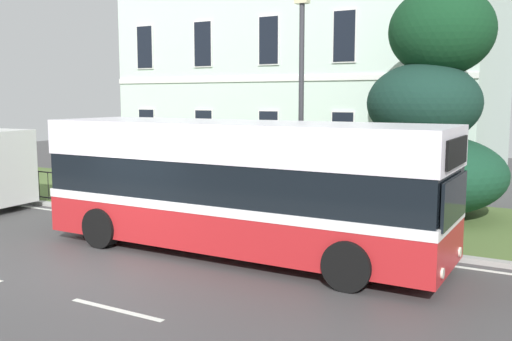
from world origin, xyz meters
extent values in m
cube|color=#434243|center=(0.00, 0.00, -0.03)|extent=(60.00, 56.00, 0.06)
cube|color=silver|center=(0.00, 3.65, 0.00)|extent=(54.00, 0.14, 0.01)
cube|color=silver|center=(2.00, -1.80, 0.00)|extent=(2.00, 0.12, 0.01)
cube|color=#9E9E99|center=(0.00, 4.12, 0.06)|extent=(57.00, 0.24, 0.12)
cube|color=#506933|center=(0.00, 7.36, 0.06)|extent=(57.00, 6.24, 0.12)
cube|color=silver|center=(-2.10, 16.32, 6.05)|extent=(15.55, 10.11, 11.85)
cube|color=white|center=(-2.10, 11.24, 4.29)|extent=(15.55, 0.06, 0.20)
cube|color=#2D333D|center=(-2.10, 11.23, 1.22)|extent=(1.10, 0.06, 2.20)
cube|color=white|center=(-8.32, 11.23, 2.13)|extent=(0.92, 0.04, 1.91)
cube|color=black|center=(-8.32, 11.21, 2.13)|extent=(0.82, 0.03, 1.81)
cube|color=white|center=(-5.21, 11.23, 2.13)|extent=(0.92, 0.04, 1.91)
cube|color=black|center=(-5.21, 11.21, 2.13)|extent=(0.82, 0.03, 1.81)
cube|color=white|center=(-2.10, 11.23, 2.13)|extent=(0.92, 0.04, 1.91)
cube|color=black|center=(-2.10, 11.21, 2.13)|extent=(0.82, 0.03, 1.81)
cube|color=white|center=(1.01, 11.23, 2.13)|extent=(0.92, 0.04, 1.91)
cube|color=black|center=(1.01, 11.21, 2.13)|extent=(0.82, 0.03, 1.81)
cube|color=white|center=(4.12, 11.23, 2.13)|extent=(0.92, 0.04, 1.91)
cube|color=black|center=(4.12, 11.21, 2.13)|extent=(0.82, 0.03, 1.81)
cube|color=white|center=(-8.32, 11.23, 5.77)|extent=(0.92, 0.04, 1.91)
cube|color=black|center=(-8.32, 11.21, 5.77)|extent=(0.82, 0.03, 1.81)
cube|color=white|center=(-5.21, 11.23, 5.77)|extent=(0.92, 0.04, 1.91)
cube|color=black|center=(-5.21, 11.21, 5.77)|extent=(0.82, 0.03, 1.81)
cube|color=white|center=(-2.10, 11.23, 5.77)|extent=(0.92, 0.04, 1.91)
cube|color=black|center=(-2.10, 11.21, 5.77)|extent=(0.82, 0.03, 1.81)
cube|color=white|center=(1.01, 11.23, 5.77)|extent=(0.92, 0.04, 1.91)
cube|color=black|center=(1.01, 11.21, 5.77)|extent=(0.82, 0.03, 1.81)
cube|color=white|center=(4.12, 11.23, 5.77)|extent=(0.92, 0.04, 1.91)
cube|color=black|center=(4.12, 11.21, 5.77)|extent=(0.82, 0.03, 1.81)
cube|color=black|center=(-2.10, 4.40, 1.07)|extent=(12.28, 0.04, 0.04)
cube|color=black|center=(-2.10, 4.40, 0.20)|extent=(12.28, 0.04, 0.04)
cylinder|color=black|center=(-8.24, 4.40, 0.59)|extent=(0.02, 0.02, 0.95)
cylinder|color=black|center=(-7.78, 4.40, 0.59)|extent=(0.02, 0.02, 0.95)
cylinder|color=black|center=(-7.33, 4.40, 0.59)|extent=(0.02, 0.02, 0.95)
cylinder|color=black|center=(-6.88, 4.40, 0.59)|extent=(0.02, 0.02, 0.95)
cylinder|color=black|center=(-6.42, 4.40, 0.59)|extent=(0.02, 0.02, 0.95)
cylinder|color=black|center=(-5.97, 4.40, 0.59)|extent=(0.02, 0.02, 0.95)
cylinder|color=black|center=(-5.51, 4.40, 0.59)|extent=(0.02, 0.02, 0.95)
cylinder|color=black|center=(-5.06, 4.40, 0.59)|extent=(0.02, 0.02, 0.95)
cylinder|color=black|center=(-4.60, 4.40, 0.59)|extent=(0.02, 0.02, 0.95)
cylinder|color=black|center=(-4.15, 4.40, 0.59)|extent=(0.02, 0.02, 0.95)
cylinder|color=black|center=(-3.69, 4.40, 0.59)|extent=(0.02, 0.02, 0.95)
cylinder|color=black|center=(-3.24, 4.40, 0.59)|extent=(0.02, 0.02, 0.95)
cylinder|color=black|center=(-2.78, 4.40, 0.59)|extent=(0.02, 0.02, 0.95)
cylinder|color=black|center=(-2.33, 4.40, 0.59)|extent=(0.02, 0.02, 0.95)
cylinder|color=black|center=(-1.87, 4.40, 0.59)|extent=(0.02, 0.02, 0.95)
cylinder|color=black|center=(-1.42, 4.40, 0.59)|extent=(0.02, 0.02, 0.95)
cylinder|color=black|center=(-0.96, 4.40, 0.59)|extent=(0.02, 0.02, 0.95)
cylinder|color=black|center=(-0.51, 4.40, 0.59)|extent=(0.02, 0.02, 0.95)
cylinder|color=black|center=(-0.06, 4.40, 0.59)|extent=(0.02, 0.02, 0.95)
cylinder|color=black|center=(0.40, 4.40, 0.59)|extent=(0.02, 0.02, 0.95)
cylinder|color=black|center=(0.85, 4.40, 0.59)|extent=(0.02, 0.02, 0.95)
cylinder|color=black|center=(1.31, 4.40, 0.59)|extent=(0.02, 0.02, 0.95)
cylinder|color=black|center=(1.76, 4.40, 0.59)|extent=(0.02, 0.02, 0.95)
cylinder|color=black|center=(2.22, 4.40, 0.59)|extent=(0.02, 0.02, 0.95)
cylinder|color=black|center=(2.67, 4.40, 0.59)|extent=(0.02, 0.02, 0.95)
cylinder|color=black|center=(3.13, 4.40, 0.59)|extent=(0.02, 0.02, 0.95)
cylinder|color=black|center=(3.58, 4.40, 0.59)|extent=(0.02, 0.02, 0.95)
cylinder|color=black|center=(4.04, 4.40, 0.59)|extent=(0.02, 0.02, 0.95)
cylinder|color=#423328|center=(4.73, 8.48, 0.99)|extent=(0.36, 0.36, 1.74)
ellipsoid|color=#163F29|center=(4.86, 8.30, 1.34)|extent=(4.41, 4.41, 2.35)
ellipsoid|color=#153329|center=(4.62, 8.35, 3.41)|extent=(3.29, 3.29, 2.37)
ellipsoid|color=#123A1E|center=(4.98, 8.65, 5.48)|extent=(3.03, 3.03, 2.58)
cube|color=red|center=(1.95, 2.28, 0.76)|extent=(9.47, 2.58, 1.00)
cube|color=white|center=(1.95, 2.28, 1.22)|extent=(9.49, 2.60, 0.20)
cube|color=black|center=(1.95, 2.28, 1.73)|extent=(9.39, 2.53, 0.94)
cube|color=white|center=(1.95, 2.28, 2.61)|extent=(9.47, 2.58, 0.83)
cube|color=black|center=(6.70, 2.26, 1.68)|extent=(0.07, 2.13, 0.87)
cube|color=black|center=(6.70, 2.26, 2.57)|extent=(0.07, 1.83, 0.53)
cylinder|color=silver|center=(6.70, 3.07, 0.48)|extent=(0.04, 0.20, 0.20)
cylinder|color=silver|center=(6.69, 1.45, 0.48)|extent=(0.04, 0.20, 0.20)
cylinder|color=black|center=(5.07, 3.49, 0.48)|extent=(0.96, 0.30, 0.96)
cylinder|color=black|center=(5.06, 1.05, 0.48)|extent=(0.96, 0.30, 0.96)
cylinder|color=black|center=(-1.17, 3.51, 0.48)|extent=(0.96, 0.30, 0.96)
cylinder|color=black|center=(-1.18, 1.08, 0.48)|extent=(0.96, 0.30, 0.96)
cylinder|color=black|center=(-7.57, 3.67, 0.34)|extent=(0.70, 0.27, 0.68)
cylinder|color=#333338|center=(2.10, 5.29, 3.07)|extent=(0.14, 0.14, 5.90)
camera|label=1|loc=(8.67, -8.73, 3.58)|focal=40.17mm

